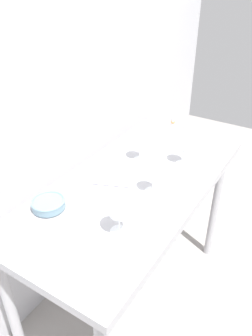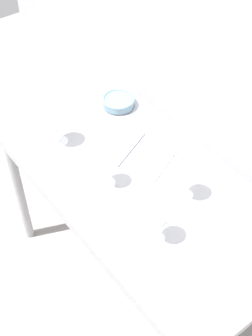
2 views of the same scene
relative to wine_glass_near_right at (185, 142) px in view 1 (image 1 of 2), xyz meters
The scene contains 11 objects.
ground_plane 1.07m from the wine_glass_near_right, 155.70° to the left, with size 6.00×6.00×0.00m, color gray.
back_wall 0.74m from the wine_glass_near_right, 115.08° to the left, with size 3.80×0.04×2.60m, color #B3B3B8.
steel_counter 0.39m from the wine_glass_near_right, 156.70° to the left, with size 1.40×0.65×0.90m.
wine_glass_near_right is the anchor object (origin of this frame).
wine_glass_near_left 0.63m from the wine_glass_near_right, behind, with size 0.10×0.10×0.17m.
wine_glass_near_center 0.32m from the wine_glass_near_right, behind, with size 0.08×0.08×0.16m.
wine_glass_far_right 0.23m from the wine_glass_near_right, 111.92° to the left, with size 0.09×0.09×0.16m.
open_notebook 0.46m from the wine_glass_near_right, 153.16° to the left, with size 0.39×0.33×0.01m.
tasting_sheet_upper 0.30m from the wine_glass_near_right, 77.78° to the left, with size 0.14×0.26×0.00m, color white.
tasting_bowl 0.75m from the wine_glass_near_right, 153.43° to the left, with size 0.15×0.15×0.05m.
decanter_funnel 0.36m from the wine_glass_near_right, 34.69° to the left, with size 0.11×0.11×0.14m.
Camera 1 is at (-1.16, -0.69, 1.81)m, focal length 35.30 mm.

